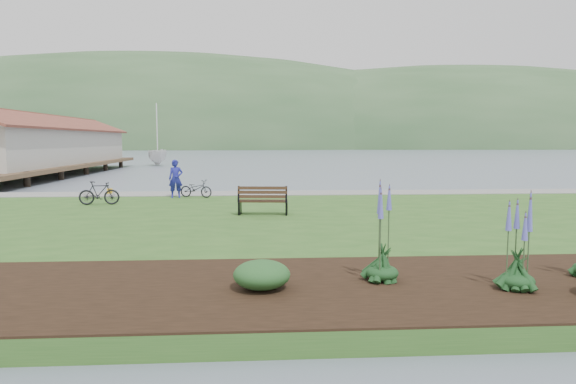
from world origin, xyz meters
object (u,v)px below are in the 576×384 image
object	(u,v)px
bicycle_a	(196,189)
sailboat	(158,166)
person	(176,175)
park_bench	(263,200)

from	to	relation	value
bicycle_a	sailboat	world-z (taller)	sailboat
sailboat	person	bearing A→B (deg)	-97.62
park_bench	person	size ratio (longest dim) A/B	0.87
sailboat	bicycle_a	bearing A→B (deg)	-96.29
park_bench	person	bearing A→B (deg)	130.12
person	bicycle_a	distance (m)	1.12
bicycle_a	sailboat	size ratio (longest dim) A/B	0.07
person	bicycle_a	size ratio (longest dim) A/B	1.31
park_bench	sailboat	size ratio (longest dim) A/B	0.08
person	sailboat	xyz separation A→B (m)	(-7.99, 38.55, -1.45)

